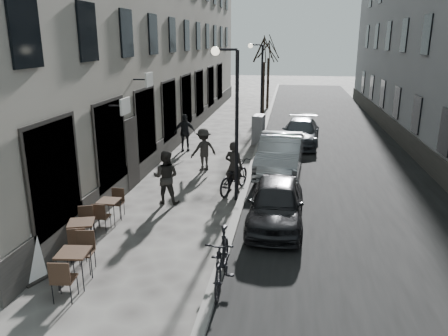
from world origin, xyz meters
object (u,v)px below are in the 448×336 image
(pedestrian_mid, at_px, (204,149))
(car_far, at_px, (301,132))
(bistro_set_a, at_px, (74,265))
(bistro_set_b, at_px, (82,233))
(tree_near, at_px, (264,50))
(tree_far, at_px, (269,48))
(bistro_set_c, at_px, (109,209))
(pedestrian_near, at_px, (166,177))
(streetlamp_far, at_px, (259,77))
(utility_cabinet, at_px, (258,129))
(moped, at_px, (222,259))
(pedestrian_far, at_px, (185,133))
(sign_board, at_px, (31,263))
(car_mid, at_px, (280,154))
(car_near, at_px, (276,203))
(bicycle, at_px, (234,176))
(streetlamp_near, at_px, (232,108))

(pedestrian_mid, xyz_separation_m, car_far, (4.10, 5.25, -0.23))
(bistro_set_a, bearing_deg, bistro_set_b, 104.33)
(tree_near, height_order, tree_far, same)
(bistro_set_c, distance_m, pedestrian_near, 2.31)
(streetlamp_far, xyz_separation_m, bistro_set_c, (-3.32, -14.54, -2.71))
(bistro_set_c, distance_m, utility_cabinet, 11.79)
(tree_near, distance_m, tree_far, 6.00)
(streetlamp_far, distance_m, utility_cabinet, 4.11)
(streetlamp_far, xyz_separation_m, moped, (0.52, -17.40, -2.53))
(pedestrian_far, bearing_deg, bistro_set_c, -106.56)
(sign_board, relative_size, pedestrian_near, 0.59)
(sign_board, relative_size, moped, 0.51)
(utility_cabinet, distance_m, car_mid, 5.35)
(bistro_set_a, bearing_deg, tree_near, 75.94)
(tree_near, height_order, car_near, tree_near)
(bicycle, bearing_deg, bistro_set_b, 74.94)
(car_near, bearing_deg, sign_board, -142.12)
(bistro_set_a, bearing_deg, car_mid, 59.04)
(streetlamp_near, relative_size, utility_cabinet, 3.39)
(pedestrian_near, bearing_deg, car_near, 161.52)
(bistro_set_b, distance_m, car_far, 14.15)
(sign_board, distance_m, car_mid, 10.80)
(bistro_set_a, xyz_separation_m, bistro_set_b, (-0.62, 1.64, -0.02))
(car_far, bearing_deg, pedestrian_mid, -123.27)
(utility_cabinet, height_order, car_near, utility_cabinet)
(pedestrian_near, height_order, pedestrian_far, pedestrian_near)
(tree_near, distance_m, utility_cabinet, 7.43)
(streetlamp_near, distance_m, moped, 5.99)
(sign_board, relative_size, car_mid, 0.22)
(pedestrian_near, xyz_separation_m, car_near, (3.70, -1.24, -0.23))
(streetlamp_near, xyz_separation_m, car_mid, (1.56, 3.49, -2.37))
(sign_board, xyz_separation_m, pedestrian_far, (0.59, 12.40, 0.47))
(car_near, relative_size, car_mid, 0.83)
(pedestrian_near, bearing_deg, sign_board, 72.38)
(tree_near, distance_m, car_mid, 12.23)
(bistro_set_a, height_order, car_mid, car_mid)
(bistro_set_b, bearing_deg, tree_near, 62.06)
(sign_board, distance_m, pedestrian_near, 5.54)
(pedestrian_mid, relative_size, car_far, 0.39)
(tree_far, bearing_deg, tree_near, -90.00)
(tree_near, distance_m, bistro_set_c, 18.35)
(tree_far, bearing_deg, pedestrian_near, -95.77)
(streetlamp_far, xyz_separation_m, pedestrian_far, (-3.20, -5.48, -2.25))
(bistro_set_c, distance_m, sign_board, 3.38)
(tree_far, bearing_deg, moped, -89.02)
(streetlamp_near, xyz_separation_m, bistro_set_b, (-3.35, -4.25, -2.69))
(utility_cabinet, height_order, car_far, utility_cabinet)
(tree_far, height_order, bistro_set_a, tree_far)
(bicycle, xyz_separation_m, pedestrian_far, (-3.17, 5.67, 0.34))
(pedestrian_far, bearing_deg, car_mid, -48.27)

